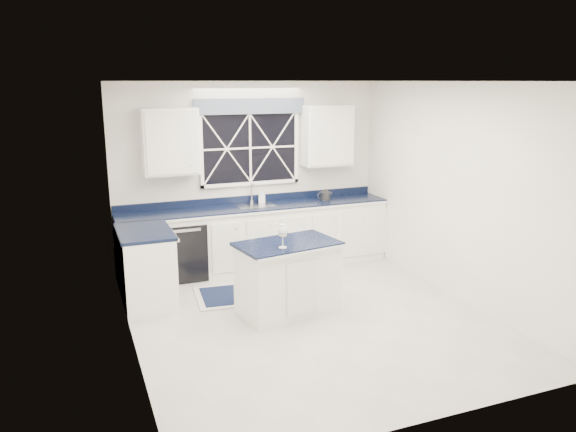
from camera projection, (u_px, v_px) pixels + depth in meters
name	position (u px, v px, depth m)	size (l,w,h in m)	color
ground	(310.00, 317.00, 6.59)	(4.50, 4.50, 0.00)	#A5A6A1
back_wall	(250.00, 175.00, 8.30)	(4.00, 0.10, 2.70)	silver
base_cabinets	(238.00, 243.00, 7.98)	(3.99, 1.60, 0.90)	white
countertop	(256.00, 207.00, 8.13)	(3.98, 0.64, 0.04)	black
dishwasher	(182.00, 249.00, 7.86)	(0.60, 0.58, 0.82)	black
window	(250.00, 142.00, 8.15)	(1.65, 0.09, 1.26)	black
upper_cabinets	(253.00, 138.00, 8.02)	(3.10, 0.34, 0.90)	white
faucet	(252.00, 193.00, 8.27)	(0.05, 0.20, 0.30)	#B3B4B6
island	(287.00, 277.00, 6.65)	(1.26, 0.88, 0.87)	white
rug	(249.00, 293.00, 7.30)	(1.43, 0.96, 0.02)	#B2B2AD
kettle	(325.00, 195.00, 8.51)	(0.25, 0.15, 0.17)	#2B2B2D
wine_glass	(283.00, 232.00, 6.29)	(0.12, 0.12, 0.27)	silver
soap_bottle	(262.00, 196.00, 8.32)	(0.09, 0.09, 0.20)	silver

